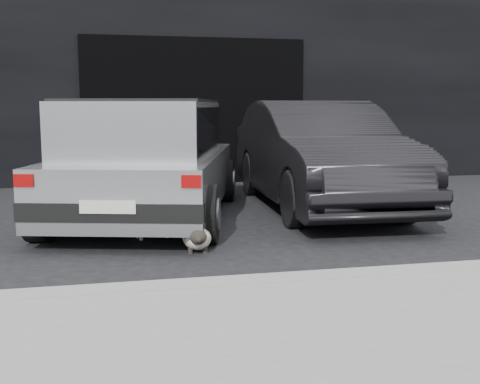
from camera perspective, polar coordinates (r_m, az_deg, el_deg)
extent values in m
plane|color=black|center=(6.97, -7.49, -3.44)|extent=(80.00, 80.00, 0.00)
cube|color=black|center=(12.95, -5.65, 13.02)|extent=(34.00, 4.00, 5.00)
cube|color=black|center=(10.91, -4.25, 7.65)|extent=(4.00, 0.10, 2.60)
cube|color=gray|center=(4.69, 7.88, -8.43)|extent=(18.00, 0.25, 0.12)
cube|color=gray|center=(3.66, 14.65, -13.58)|extent=(18.00, 2.20, 0.11)
cube|color=#A2A3A6|center=(7.60, -8.57, 1.29)|extent=(2.74, 4.28, 0.63)
cube|color=#A2A3A6|center=(7.36, -8.98, 5.97)|extent=(2.19, 2.95, 0.63)
cube|color=black|center=(7.36, -8.98, 5.97)|extent=(2.18, 2.86, 0.51)
cube|color=black|center=(5.78, -12.21, -1.87)|extent=(1.76, 0.63, 0.18)
cube|color=black|center=(9.48, -6.32, 2.12)|extent=(1.76, 0.63, 0.18)
cube|color=silver|center=(5.69, -12.45, -1.42)|extent=(0.51, 0.15, 0.12)
cube|color=#8C0707|center=(5.91, -19.83, 1.03)|extent=(0.18, 0.08, 0.12)
cube|color=#8C0707|center=(5.51, -4.65, 1.00)|extent=(0.18, 0.08, 0.12)
cube|color=black|center=(7.35, -9.04, 8.53)|extent=(2.12, 2.70, 0.03)
cylinder|color=black|center=(6.52, -18.43, -1.88)|extent=(0.38, 0.65, 0.61)
cylinder|color=slate|center=(6.56, -19.42, -1.86)|extent=(0.11, 0.33, 0.33)
cylinder|color=black|center=(6.11, -3.18, -2.12)|extent=(0.38, 0.65, 0.61)
cylinder|color=slate|center=(6.10, -2.04, -2.13)|extent=(0.11, 0.33, 0.33)
cylinder|color=black|center=(9.14, -12.18, 1.13)|extent=(0.38, 0.65, 0.61)
cylinder|color=slate|center=(9.18, -12.91, 1.13)|extent=(0.11, 0.33, 0.33)
cylinder|color=black|center=(8.86, -1.34, 1.09)|extent=(0.38, 0.65, 0.61)
cylinder|color=slate|center=(8.85, -0.56, 1.09)|extent=(0.11, 0.33, 0.33)
imported|color=black|center=(8.29, 7.46, 3.52)|extent=(1.76, 4.52, 1.47)
ellipsoid|color=beige|center=(5.90, -4.12, -4.30)|extent=(0.33, 0.59, 0.22)
ellipsoid|color=beige|center=(5.76, -4.05, -4.36)|extent=(0.26, 0.26, 0.20)
ellipsoid|color=black|center=(5.61, -3.97, -4.30)|extent=(0.17, 0.16, 0.14)
sphere|color=black|center=(5.55, -3.93, -4.52)|extent=(0.06, 0.06, 0.06)
cone|color=black|center=(5.61, -3.57, -3.59)|extent=(0.06, 0.07, 0.08)
cone|color=black|center=(5.61, -4.40, -3.61)|extent=(0.06, 0.07, 0.08)
cylinder|color=black|center=(5.77, -3.32, -5.48)|extent=(0.05, 0.05, 0.07)
cylinder|color=black|center=(5.76, -4.72, -5.51)|extent=(0.05, 0.05, 0.07)
cylinder|color=black|center=(6.09, -3.53, -4.75)|extent=(0.05, 0.05, 0.07)
cylinder|color=black|center=(6.08, -4.86, -4.78)|extent=(0.05, 0.05, 0.07)
cylinder|color=black|center=(6.21, -4.27, -4.02)|extent=(0.12, 0.31, 0.09)
ellipsoid|color=silver|center=(6.47, -8.33, -2.97)|extent=(0.53, 0.35, 0.21)
ellipsoid|color=silver|center=(6.50, -7.31, -2.70)|extent=(0.25, 0.25, 0.18)
ellipsoid|color=white|center=(6.53, -6.27, -2.00)|extent=(0.15, 0.16, 0.12)
sphere|color=white|center=(6.55, -5.82, -2.02)|extent=(0.06, 0.06, 0.06)
cone|color=white|center=(6.55, -6.50, -1.46)|extent=(0.07, 0.06, 0.06)
cone|color=white|center=(6.48, -6.29, -1.56)|extent=(0.07, 0.06, 0.06)
cylinder|color=white|center=(6.58, -7.28, -3.58)|extent=(0.04, 0.04, 0.12)
cylinder|color=white|center=(6.47, -6.94, -3.78)|extent=(0.04, 0.04, 0.12)
cylinder|color=white|center=(6.50, -9.68, -3.79)|extent=(0.04, 0.04, 0.12)
cylinder|color=white|center=(6.39, -9.37, -4.00)|extent=(0.04, 0.04, 0.12)
cylinder|color=white|center=(6.40, -10.58, -3.56)|extent=(0.24, 0.18, 0.08)
ellipsoid|color=gray|center=(6.42, -9.02, -2.88)|extent=(0.20, 0.17, 0.09)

